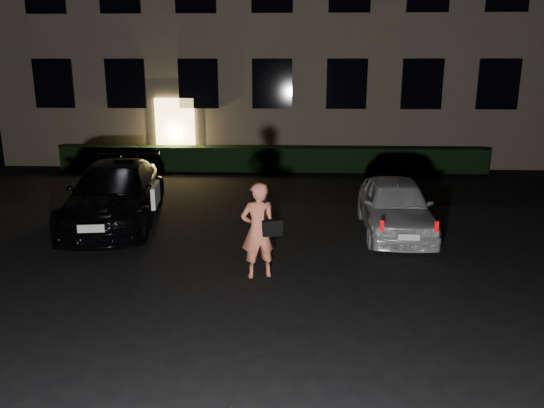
{
  "coord_description": "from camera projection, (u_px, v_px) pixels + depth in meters",
  "views": [
    {
      "loc": [
        0.82,
        -8.04,
        3.65
      ],
      "look_at": [
        0.38,
        2.0,
        1.01
      ],
      "focal_mm": 35.0,
      "sensor_mm": 36.0,
      "label": 1
    }
  ],
  "objects": [
    {
      "name": "ground",
      "position": [
        243.0,
        293.0,
        8.73
      ],
      "size": [
        80.0,
        80.0,
        0.0
      ],
      "primitive_type": "plane",
      "color": "black",
      "rests_on": "ground"
    },
    {
      "name": "building",
      "position": [
        276.0,
        6.0,
        21.69
      ],
      "size": [
        20.0,
        8.11,
        12.0
      ],
      "color": "#6F604F",
      "rests_on": "ground"
    },
    {
      "name": "hatch",
      "position": [
        395.0,
        206.0,
        11.77
      ],
      "size": [
        1.56,
        3.66,
        1.23
      ],
      "rotation": [
        0.0,
        0.0,
        -0.03
      ],
      "color": "silver",
      "rests_on": "ground"
    },
    {
      "name": "man",
      "position": [
        259.0,
        230.0,
        9.23
      ],
      "size": [
        0.79,
        0.58,
        1.72
      ],
      "rotation": [
        0.0,
        0.0,
        3.45
      ],
      "color": "#EB7557",
      "rests_on": "ground"
    },
    {
      "name": "hedge",
      "position": [
        272.0,
        159.0,
        18.77
      ],
      "size": [
        15.0,
        0.7,
        0.85
      ],
      "primitive_type": "cube",
      "color": "black",
      "rests_on": "ground"
    },
    {
      "name": "sedan",
      "position": [
        115.0,
        194.0,
        12.54
      ],
      "size": [
        2.6,
        5.04,
        1.4
      ],
      "rotation": [
        0.0,
        0.0,
        0.14
      ],
      "color": "black",
      "rests_on": "ground"
    }
  ]
}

